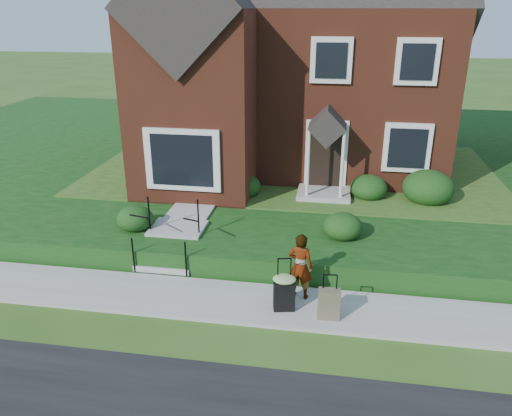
% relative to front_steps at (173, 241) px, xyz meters
% --- Properties ---
extents(ground, '(120.00, 120.00, 0.00)m').
position_rel_front_steps_xyz_m(ground, '(2.50, -1.84, -0.47)').
color(ground, '#2D5119').
rests_on(ground, ground).
extents(sidewalk, '(60.00, 1.60, 0.08)m').
position_rel_front_steps_xyz_m(sidewalk, '(2.50, -1.84, -0.43)').
color(sidewalk, '#9E9B93').
rests_on(sidewalk, ground).
extents(terrace, '(44.00, 20.00, 0.60)m').
position_rel_front_steps_xyz_m(terrace, '(6.50, 9.06, -0.17)').
color(terrace, '#103A10').
rests_on(terrace, ground).
extents(walkway, '(1.20, 6.00, 0.06)m').
position_rel_front_steps_xyz_m(walkway, '(0.00, 3.16, 0.16)').
color(walkway, '#9E9B93').
rests_on(walkway, terrace).
extents(main_house, '(10.40, 10.20, 9.40)m').
position_rel_front_steps_xyz_m(main_house, '(2.29, 7.76, 4.79)').
color(main_house, brown).
rests_on(main_house, terrace).
extents(front_steps, '(1.40, 2.02, 1.50)m').
position_rel_front_steps_xyz_m(front_steps, '(0.00, 0.00, 0.00)').
color(front_steps, '#9E9B93').
rests_on(front_steps, ground).
extents(foundation_shrubs, '(9.90, 4.52, 1.11)m').
position_rel_front_steps_xyz_m(foundation_shrubs, '(2.44, 3.04, 0.60)').
color(foundation_shrubs, '#113510').
rests_on(foundation_shrubs, terrace).
extents(woman, '(0.62, 0.47, 1.51)m').
position_rel_front_steps_xyz_m(woman, '(3.37, -1.45, 0.36)').
color(woman, '#999999').
rests_on(woman, sidewalk).
extents(suitcase_black, '(0.56, 0.49, 1.18)m').
position_rel_front_steps_xyz_m(suitcase_black, '(3.09, -2.01, 0.06)').
color(suitcase_black, black).
rests_on(suitcase_black, sidewalk).
extents(suitcase_olive, '(0.46, 0.27, 0.98)m').
position_rel_front_steps_xyz_m(suitcase_olive, '(4.02, -2.17, -0.07)').
color(suitcase_olive, brown).
rests_on(suitcase_olive, sidewalk).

